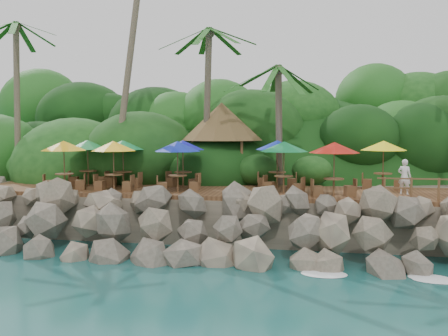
# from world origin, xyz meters

# --- Properties ---
(ground) EXTENTS (140.00, 140.00, 0.00)m
(ground) POSITION_xyz_m (0.00, 0.00, 0.00)
(ground) COLOR #19514F
(ground) RESTS_ON ground
(land_base) EXTENTS (32.00, 25.20, 2.10)m
(land_base) POSITION_xyz_m (0.00, 16.00, 1.05)
(land_base) COLOR gray
(land_base) RESTS_ON ground
(jungle_hill) EXTENTS (44.80, 28.00, 15.40)m
(jungle_hill) POSITION_xyz_m (0.00, 23.50, 0.00)
(jungle_hill) COLOR #143811
(jungle_hill) RESTS_ON ground
(seawall) EXTENTS (29.00, 4.00, 2.30)m
(seawall) POSITION_xyz_m (0.00, 2.00, 1.15)
(seawall) COLOR gray
(seawall) RESTS_ON ground
(terrace) EXTENTS (26.00, 5.00, 0.20)m
(terrace) POSITION_xyz_m (0.00, 6.00, 2.20)
(terrace) COLOR brown
(terrace) RESTS_ON land_base
(jungle_foliage) EXTENTS (44.00, 16.00, 12.00)m
(jungle_foliage) POSITION_xyz_m (0.00, 15.00, 0.00)
(jungle_foliage) COLOR #143811
(jungle_foliage) RESTS_ON ground
(foam_line) EXTENTS (25.20, 0.80, 0.06)m
(foam_line) POSITION_xyz_m (0.00, 0.30, 0.03)
(foam_line) COLOR white
(foam_line) RESTS_ON ground
(palms) EXTENTS (35.47, 6.88, 15.41)m
(palms) POSITION_xyz_m (1.88, 8.73, 11.87)
(palms) COLOR brown
(palms) RESTS_ON ground
(palapa) EXTENTS (4.80, 4.80, 4.60)m
(palapa) POSITION_xyz_m (-0.91, 10.05, 5.79)
(palapa) COLOR brown
(palapa) RESTS_ON ground
(dining_clusters) EXTENTS (21.91, 5.48, 2.47)m
(dining_clusters) POSITION_xyz_m (0.03, 5.63, 4.35)
(dining_clusters) COLOR brown
(dining_clusters) RESTS_ON terrace
(waiter) EXTENTS (0.72, 0.61, 1.66)m
(waiter) POSITION_xyz_m (8.61, 5.75, 3.13)
(waiter) COLOR white
(waiter) RESTS_ON terrace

